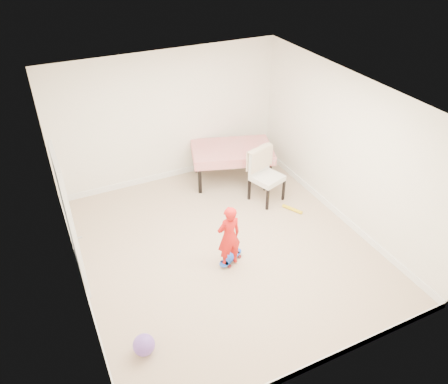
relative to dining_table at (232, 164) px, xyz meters
name	(u,v)px	position (x,y,z in m)	size (l,w,h in m)	color
ground	(224,247)	(-1.06, -1.84, -0.36)	(5.00, 5.00, 0.00)	tan
ceiling	(224,99)	(-1.06, -1.84, 2.22)	(4.50, 5.00, 0.04)	white
wall_back	(168,118)	(-1.06, 0.64, 0.94)	(4.50, 0.04, 2.60)	white
wall_front	(324,294)	(-1.06, -4.32, 0.94)	(4.50, 0.04, 2.60)	white
wall_left	(69,220)	(-3.29, -1.84, 0.94)	(0.04, 5.00, 2.60)	white
wall_right	(344,150)	(1.17, -1.84, 0.94)	(0.04, 5.00, 2.60)	white
door	(70,224)	(-3.28, -1.54, 0.66)	(0.10, 0.94, 2.11)	white
baseboard_back	(172,173)	(-1.06, 0.65, -0.30)	(4.50, 0.02, 0.12)	white
baseboard_front	(312,366)	(-1.06, -4.33, -0.30)	(4.50, 0.02, 0.12)	white
baseboard_left	(85,288)	(-3.30, -1.84, -0.30)	(0.02, 5.00, 0.12)	white
baseboard_right	(334,210)	(1.18, -1.84, -0.30)	(0.02, 5.00, 0.12)	white
dining_table	(232,164)	(0.00, 0.00, 0.00)	(1.56, 0.98, 0.73)	red
dining_chair	(267,176)	(0.27, -0.93, 0.15)	(0.56, 0.64, 1.03)	beige
skateboard	(231,259)	(-1.10, -2.18, -0.33)	(0.51, 0.18, 0.08)	blue
child	(229,238)	(-1.16, -2.24, 0.17)	(0.39, 0.26, 1.07)	red
balloon	(144,345)	(-2.82, -3.22, -0.22)	(0.28, 0.28, 0.28)	#7A51C3
foam_toy	(292,209)	(0.53, -1.45, -0.33)	(0.06, 0.06, 0.40)	yellow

